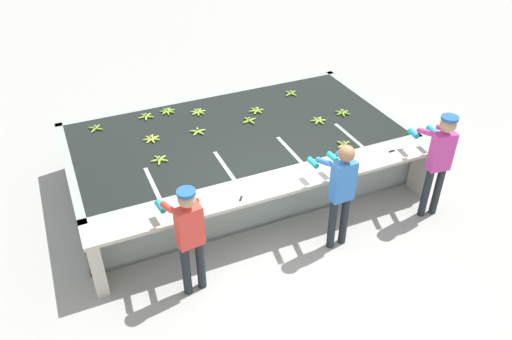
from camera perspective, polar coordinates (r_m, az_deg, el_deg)
ground_plane at (r=7.30m, az=3.31°, el=-8.23°), size 80.00×80.00×0.00m
wash_tank at (r=8.36m, az=-2.31°, el=1.89°), size 5.33×2.82×0.89m
work_ledge at (r=7.03m, az=2.66°, el=-3.18°), size 5.33×0.45×0.89m
worker_0 at (r=6.06m, az=-7.68°, el=-6.99°), size 0.46×0.73×1.59m
worker_1 at (r=6.74m, az=9.67°, el=-1.94°), size 0.42×0.72×1.66m
worker_2 at (r=7.66m, az=20.17°, el=1.48°), size 0.46×0.74×1.70m
banana_bunch_floating_0 at (r=8.55m, az=-17.86°, el=4.54°), size 0.24×0.24×0.08m
banana_bunch_floating_1 at (r=8.11m, az=-6.67°, el=4.40°), size 0.27×0.28×0.08m
banana_bunch_floating_2 at (r=8.80m, az=-10.08°, el=6.63°), size 0.28×0.28×0.08m
banana_bunch_floating_3 at (r=8.03m, az=-11.86°, el=3.51°), size 0.28×0.28×0.08m
banana_bunch_floating_4 at (r=8.70m, az=-6.65°, el=6.61°), size 0.28×0.28×0.08m
banana_bunch_floating_5 at (r=8.70m, az=-12.46°, el=5.99°), size 0.27×0.28×0.08m
banana_bunch_floating_6 at (r=9.31m, az=3.99°, el=8.74°), size 0.27×0.27×0.08m
banana_bunch_floating_7 at (r=8.37m, az=-0.77°, el=5.68°), size 0.28×0.28×0.08m
banana_bunch_floating_8 at (r=8.44m, az=7.14°, el=5.64°), size 0.28×0.28×0.08m
banana_bunch_floating_9 at (r=7.83m, az=10.00°, el=2.89°), size 0.28×0.28×0.08m
banana_bunch_floating_10 at (r=7.49m, az=-10.97°, el=1.17°), size 0.27×0.28×0.08m
banana_bunch_floating_11 at (r=8.74m, az=9.85°, el=6.48°), size 0.28×0.28×0.08m
banana_bunch_floating_12 at (r=8.69m, az=0.03°, el=6.82°), size 0.28×0.27×0.08m
knife_0 at (r=7.88m, az=15.66°, el=2.22°), size 0.35×0.04×0.02m
knife_1 at (r=6.66m, az=-1.60°, el=-2.89°), size 0.23×0.30×0.02m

